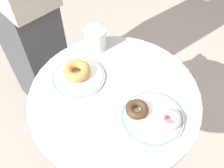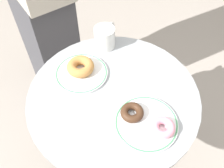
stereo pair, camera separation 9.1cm
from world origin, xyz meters
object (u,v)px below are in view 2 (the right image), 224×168
Objects in this scene: donut_pink_frosted at (163,127)px; plate_left at (82,73)px; cafe_table at (113,123)px; coffee_mug at (105,37)px; donut_old_fashioned at (81,67)px; donut_chocolate at (132,112)px; plate_right at (146,123)px.

plate_left is at bearing 170.65° from donut_pink_frosted.
cafe_table is 5.35× the size of coffee_mug.
donut_chocolate is at bearing -15.32° from donut_old_fashioned.
donut_old_fashioned is at bearing 167.09° from plate_right.
donut_pink_frosted is (0.06, 0.00, 0.02)m from plate_right.
coffee_mug reaches higher than plate_left.
coffee_mug is at bearing 89.81° from donut_old_fashioned.
donut_pink_frosted is 0.11m from donut_chocolate.
donut_chocolate reaches higher than cafe_table.
donut_pink_frosted reaches higher than plate_left.
coffee_mug reaches higher than cafe_table.
donut_pink_frosted is 0.46m from coffee_mug.
donut_old_fashioned is at bearing 133.38° from plate_left.
plate_right is at bearing -37.76° from coffee_mug.
donut_chocolate is at bearing -13.86° from plate_left.
cafe_table is 3.37× the size of plate_left.
donut_chocolate is at bearing 179.06° from plate_right.
plate_right is 2.03× the size of donut_old_fashioned.
donut_old_fashioned reaches higher than cafe_table.
donut_chocolate is (0.27, -0.07, -0.01)m from donut_old_fashioned.
donut_old_fashioned is 1.33× the size of donut_pink_frosted.
plate_left is 0.19m from coffee_mug.
coffee_mug reaches higher than donut_old_fashioned.
coffee_mug reaches higher than plate_right.
coffee_mug is at bearing 136.95° from donut_chocolate.
donut_old_fashioned is 1.33× the size of donut_chocolate.
cafe_table is 6.50× the size of donut_old_fashioned.
coffee_mug is at bearing 142.24° from plate_right.
donut_old_fashioned is at bearing 164.68° from donut_chocolate.
plate_left is 1.59× the size of coffee_mug.
donut_pink_frosted is (0.22, -0.04, 0.25)m from cafe_table.
plate_left is 0.33m from plate_right.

